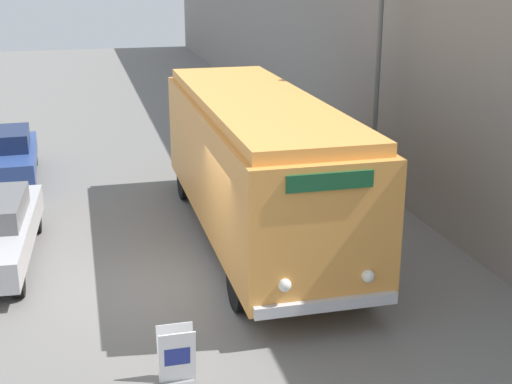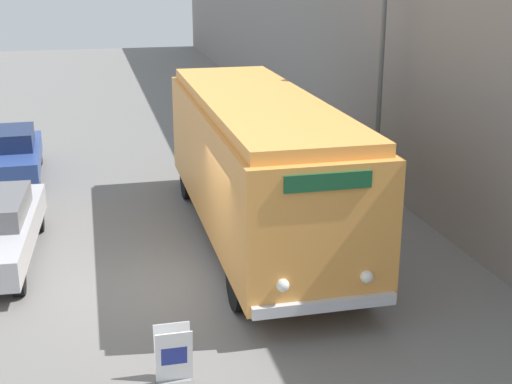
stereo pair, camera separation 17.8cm
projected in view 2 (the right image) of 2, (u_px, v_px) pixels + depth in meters
The scene contains 6 objects.
ground_plane at pixel (173, 288), 13.77m from camera, with size 80.00×80.00×0.00m, color slate.
building_wall_right at pixel (331, 43), 23.39m from camera, with size 0.30×60.00×6.87m.
vintage_bus at pixel (258, 160), 15.67m from camera, with size 2.61×9.45×3.26m.
sign_board at pixel (174, 355), 10.65m from camera, with size 0.55×0.33×0.88m.
streetlamp at pixel (382, 41), 17.27m from camera, with size 0.36×0.36×6.42m.
parked_car_mid at pixel (5, 154), 20.44m from camera, with size 2.03×4.16×1.43m.
Camera 2 is at (-1.31, -12.54, 6.06)m, focal length 50.00 mm.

